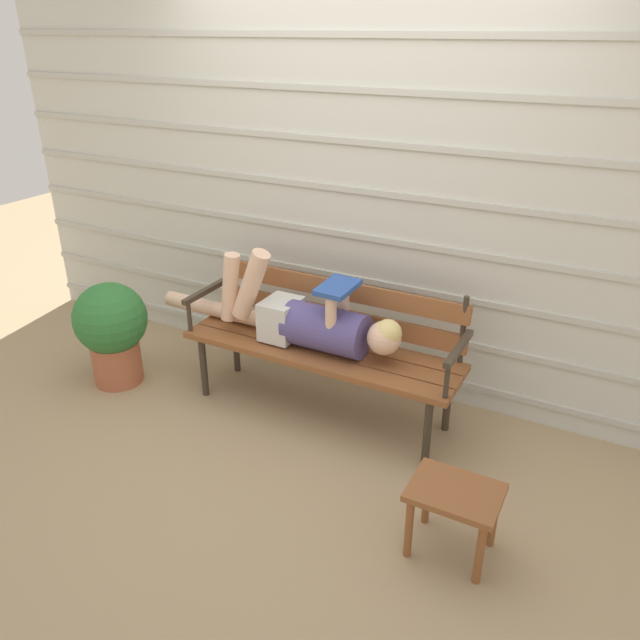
{
  "coord_description": "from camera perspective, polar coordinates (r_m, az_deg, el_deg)",
  "views": [
    {
      "loc": [
        1.51,
        -2.73,
        2.15
      ],
      "look_at": [
        0.0,
        0.11,
        0.62
      ],
      "focal_mm": 34.8,
      "sensor_mm": 36.0,
      "label": 1
    }
  ],
  "objects": [
    {
      "name": "ground_plane",
      "position": [
        3.79,
        -0.78,
        -9.15
      ],
      "size": [
        12.0,
        12.0,
        0.0
      ],
      "primitive_type": "plane",
      "color": "tan"
    },
    {
      "name": "house_siding",
      "position": [
        3.79,
        3.83,
        11.89
      ],
      "size": [
        5.43,
        0.08,
        2.53
      ],
      "color": "beige",
      "rests_on": "ground"
    },
    {
      "name": "park_bench",
      "position": [
        3.67,
        0.5,
        -1.58
      ],
      "size": [
        1.68,
        0.47,
        0.84
      ],
      "color": "brown",
      "rests_on": "ground"
    },
    {
      "name": "reclining_person",
      "position": [
        3.61,
        -1.44,
        0.03
      ],
      "size": [
        1.67,
        0.26,
        0.57
      ],
      "color": "#514784"
    },
    {
      "name": "footstool",
      "position": [
        2.87,
        12.24,
        -16.07
      ],
      "size": [
        0.39,
        0.3,
        0.35
      ],
      "color": "brown",
      "rests_on": "ground"
    },
    {
      "name": "potted_plant",
      "position": [
        4.21,
        -18.61,
        -0.71
      ],
      "size": [
        0.47,
        0.47,
        0.69
      ],
      "color": "#AD5B3D",
      "rests_on": "ground"
    }
  ]
}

